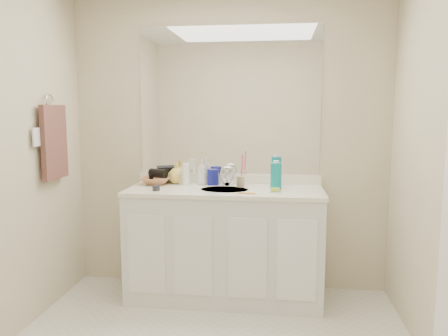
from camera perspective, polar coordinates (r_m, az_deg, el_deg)
wall_back at (r=3.62m, az=0.64°, el=3.03°), size 2.60×0.02×2.40m
wall_front at (r=1.10m, az=-15.05°, el=-7.76°), size 2.60×0.02×2.40m
vanity_cabinet at (r=3.50m, az=0.10°, el=-10.09°), size 1.50×0.55×0.85m
countertop at (r=3.39m, az=0.11°, el=-2.99°), size 1.52×0.57×0.03m
backsplash at (r=3.64m, az=0.61°, el=-1.39°), size 1.52×0.03×0.08m
sink_basin at (r=3.37m, az=0.06°, el=-3.00°), size 0.37×0.37×0.02m
faucet at (r=3.54m, az=0.43°, el=-1.40°), size 0.02×0.02×0.11m
mirror at (r=3.60m, az=0.64°, el=8.74°), size 1.48×0.01×1.20m
blue_mug at (r=3.57m, az=-1.45°, el=-1.19°), size 0.11×0.11×0.13m
tan_cup at (r=3.47m, az=2.19°, el=-1.78°), size 0.08×0.08×0.09m
toothbrush at (r=3.46m, az=2.36°, el=-0.03°), size 0.03×0.04×0.21m
mouthwash_bottle at (r=3.39m, az=6.80°, el=-1.04°), size 0.11×0.11×0.20m
soap_dish at (r=3.25m, az=6.73°, el=-3.15°), size 0.10×0.08×0.01m
green_soap at (r=3.25m, az=6.73°, el=-2.82°), size 0.07×0.05×0.02m
orange_comb at (r=3.20m, az=2.99°, el=-3.32°), size 0.13×0.04×0.01m
dark_jar at (r=3.35m, az=-8.86°, el=-2.59°), size 0.08×0.08×0.04m
extra_white_bottle at (r=3.56m, az=-5.01°, el=-0.82°), size 0.07×0.07×0.18m
soap_bottle_white at (r=3.58m, az=-2.90°, el=-0.56°), size 0.08×0.08×0.20m
soap_bottle_cream at (r=3.62m, az=-5.18°, el=-0.81°), size 0.08×0.08×0.16m
soap_bottle_yellow at (r=3.65m, az=-6.19°, el=-0.61°), size 0.17×0.17×0.18m
wicker_basket at (r=3.64m, az=-8.88°, el=-1.64°), size 0.26×0.26×0.06m
hair_dryer at (r=3.63m, az=-8.59°, el=-0.70°), size 0.17×0.12×0.07m
towel_ring at (r=3.49m, az=-21.83°, el=8.08°), size 0.01×0.11×0.11m
hand_towel at (r=3.49m, az=-21.30°, el=3.17°), size 0.04×0.32×0.55m
switch_plate at (r=3.32m, az=-23.31°, el=3.73°), size 0.01×0.08×0.13m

